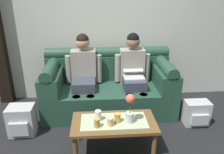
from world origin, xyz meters
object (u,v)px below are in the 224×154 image
object	(u,v)px
coffee_table	(114,125)
backpack_left	(22,121)
cup_near_right	(97,123)
cup_near_left	(98,116)
person_right	(133,70)
flower_vase	(130,107)
backpack_right	(197,113)
person_left	(84,71)
cup_far_left	(110,122)
cup_far_center	(117,118)
couch	(109,87)

from	to	relation	value
coffee_table	backpack_left	distance (m)	1.28
cup_near_right	coffee_table	bearing A→B (deg)	29.39
cup_near_left	person_right	bearing A→B (deg)	60.25
flower_vase	backpack_right	size ratio (longest dim) A/B	1.01
person_left	cup_near_right	world-z (taller)	person_left
cup_near_left	cup_far_left	world-z (taller)	cup_near_left
person_right	backpack_right	world-z (taller)	person_right
person_left	coffee_table	world-z (taller)	person_left
coffee_table	cup_far_left	bearing A→B (deg)	-118.15
person_right	coffee_table	world-z (taller)	person_right
cup_near_right	backpack_left	world-z (taller)	cup_near_right
cup_far_left	cup_near_right	bearing A→B (deg)	-171.82
person_right	coffee_table	bearing A→B (deg)	-110.67
cup_far_left	backpack_right	xyz separation A→B (m)	(1.28, 0.55, -0.28)
flower_vase	cup_near_left	bearing A→B (deg)	169.88
cup_far_left	person_right	bearing A→B (deg)	68.69
cup_near_left	backpack_left	world-z (taller)	cup_near_left
person_left	cup_far_left	size ratio (longest dim) A/B	12.47
person_right	flower_vase	bearing A→B (deg)	-100.94
cup_far_center	flower_vase	bearing A→B (deg)	-5.39
coffee_table	cup_near_left	bearing A→B (deg)	171.94
person_right	coffee_table	distance (m)	1.13
cup_near_left	cup_far_center	bearing A→B (deg)	-13.09
coffee_table	cup_far_left	size ratio (longest dim) A/B	10.11
cup_far_center	backpack_left	distance (m)	1.34
couch	cup_far_center	xyz separation A→B (m)	(0.04, -1.04, 0.09)
person_right	person_left	bearing A→B (deg)	179.95
person_left	person_right	xyz separation A→B (m)	(0.77, -0.00, -0.00)
coffee_table	flower_vase	distance (m)	0.31
person_right	coffee_table	xyz separation A→B (m)	(-0.38, -1.02, -0.31)
cup_near_left	cup_near_right	bearing A→B (deg)	-97.17
cup_near_left	cup_far_center	xyz separation A→B (m)	(0.22, -0.05, -0.01)
couch	cup_near_left	distance (m)	1.01
person_left	cup_near_left	xyz separation A→B (m)	(0.20, -0.99, -0.19)
coffee_table	backpack_left	bearing A→B (deg)	161.25
backpack_right	couch	bearing A→B (deg)	155.69
flower_vase	cup_near_right	distance (m)	0.41
coffee_table	backpack_right	size ratio (longest dim) A/B	2.79
cup_near_right	backpack_right	bearing A→B (deg)	21.82
coffee_table	backpack_right	distance (m)	1.33
couch	flower_vase	xyz separation A→B (m)	(0.18, -1.06, 0.22)
person_right	flower_vase	distance (m)	1.08
coffee_table	person_right	bearing A→B (deg)	69.33
person_left	cup_far_left	world-z (taller)	person_left
cup_near_left	person_left	bearing A→B (deg)	101.45
cup_near_right	cup_far_center	bearing A→B (deg)	20.18
backpack_left	flower_vase	bearing A→B (deg)	-17.93
coffee_table	cup_far_center	world-z (taller)	cup_far_center
couch	cup_near_left	world-z (taller)	couch
cup_far_left	backpack_right	bearing A→B (deg)	23.30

